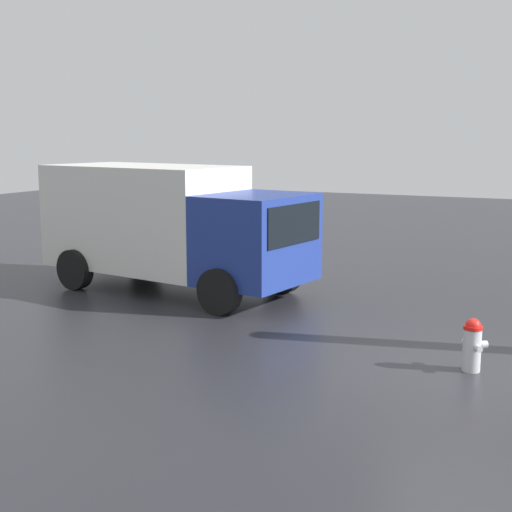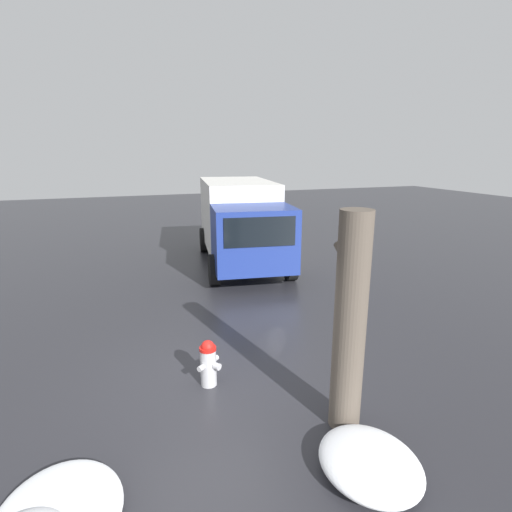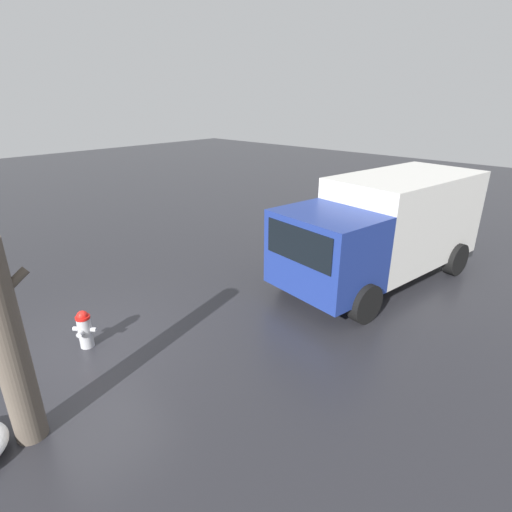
# 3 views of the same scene
# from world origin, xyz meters

# --- Properties ---
(ground_plane) EXTENTS (60.00, 60.00, 0.00)m
(ground_plane) POSITION_xyz_m (0.00, 0.00, 0.00)
(ground_plane) COLOR #28282D
(fire_hydrant) EXTENTS (0.39, 0.42, 0.79)m
(fire_hydrant) POSITION_xyz_m (-0.00, -0.00, 0.41)
(fire_hydrant) COLOR #B7B7BC
(fire_hydrant) RESTS_ON ground_plane
(delivery_truck) EXTENTS (6.37, 3.24, 2.74)m
(delivery_truck) POSITION_xyz_m (6.94, -2.76, 1.50)
(delivery_truck) COLOR navy
(delivery_truck) RESTS_ON ground_plane
(pedestrian) EXTENTS (0.37, 0.37, 1.69)m
(pedestrian) POSITION_xyz_m (5.37, -2.41, 0.92)
(pedestrian) COLOR #23232D
(pedestrian) RESTS_ON ground_plane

